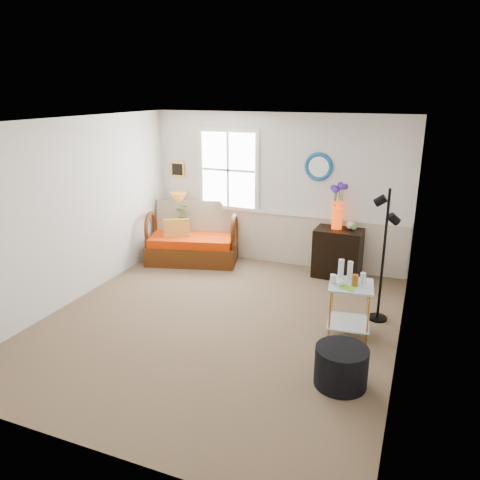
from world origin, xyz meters
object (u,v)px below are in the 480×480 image
at_px(lamp_stand, 182,238).
at_px(side_table, 349,309).
at_px(loveseat, 192,233).
at_px(floor_lamp, 383,257).
at_px(cabinet, 338,253).
at_px(ottoman, 341,366).

xyz_separation_m(lamp_stand, side_table, (3.42, -1.94, 0.04)).
xyz_separation_m(loveseat, floor_lamp, (3.35, -1.10, 0.38)).
bearing_deg(floor_lamp, side_table, -121.66).
distance_m(loveseat, side_table, 3.46).
xyz_separation_m(cabinet, floor_lamp, (0.80, -1.32, 0.49)).
bearing_deg(lamp_stand, floor_lamp, -20.52).
bearing_deg(ottoman, lamp_stand, 139.06).
height_order(lamp_stand, cabinet, cabinet).
bearing_deg(cabinet, ottoman, -76.53).
bearing_deg(cabinet, lamp_stand, -179.29).
distance_m(side_table, ottoman, 1.13).
bearing_deg(side_table, cabinet, 104.84).
relative_size(floor_lamp, ottoman, 3.24).
bearing_deg(lamp_stand, ottoman, -40.94).
bearing_deg(cabinet, loveseat, -172.93).
bearing_deg(side_table, lamp_stand, 150.42).
bearing_deg(lamp_stand, side_table, -29.58).
height_order(floor_lamp, ottoman, floor_lamp).
xyz_separation_m(side_table, ottoman, (0.11, -1.12, -0.12)).
height_order(loveseat, floor_lamp, floor_lamp).
relative_size(cabinet, ottoman, 1.46).
distance_m(loveseat, cabinet, 2.56).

